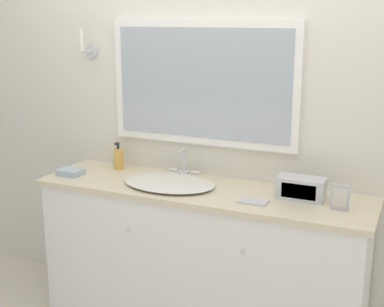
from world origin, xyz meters
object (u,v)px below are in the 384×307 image
sink_basin (169,182)px  picture_frame (340,198)px  soap_bottle (118,158)px  appliance_box (301,188)px

sink_basin → picture_frame: sink_basin is taller
sink_basin → soap_bottle: (-0.45, 0.17, 0.05)m
soap_bottle → appliance_box: bearing=-4.5°
soap_bottle → picture_frame: 1.43m
sink_basin → appliance_box: (0.75, 0.07, 0.04)m
sink_basin → picture_frame: bearing=-1.1°
sink_basin → soap_bottle: bearing=159.4°
appliance_box → soap_bottle: bearing=175.5°
soap_bottle → picture_frame: soap_bottle is taller
sink_basin → picture_frame: size_ratio=4.01×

